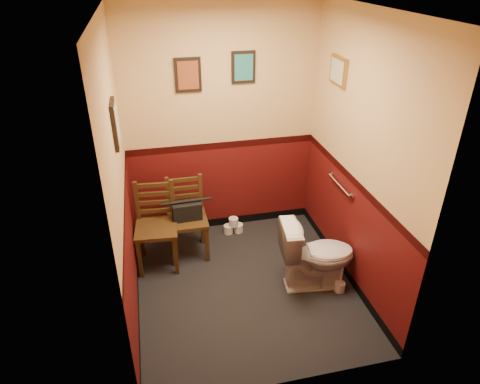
{
  "coord_description": "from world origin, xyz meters",
  "views": [
    {
      "loc": [
        -0.82,
        -3.36,
        3.06
      ],
      "look_at": [
        0.0,
        0.25,
        1.0
      ],
      "focal_mm": 32.0,
      "sensor_mm": 36.0,
      "label": 1
    }
  ],
  "objects": [
    {
      "name": "floor",
      "position": [
        0.0,
        0.0,
        0.0
      ],
      "size": [
        2.2,
        2.4,
        0.0
      ],
      "primitive_type": "cube",
      "color": "black",
      "rests_on": "ground"
    },
    {
      "name": "toilet_brush",
      "position": [
        0.94,
        -0.29,
        0.06
      ],
      "size": [
        0.11,
        0.11,
        0.38
      ],
      "color": "silver",
      "rests_on": "floor"
    },
    {
      "name": "framed_print_left",
      "position": [
        -1.08,
        0.1,
        1.85
      ],
      "size": [
        0.04,
        0.3,
        0.38
      ],
      "color": "black",
      "rests_on": "wall_left"
    },
    {
      "name": "chair_right",
      "position": [
        -0.5,
        0.74,
        0.46
      ],
      "size": [
        0.43,
        0.43,
        0.92
      ],
      "rotation": [
        0.0,
        0.0,
        -0.0
      ],
      "color": "#472F15",
      "rests_on": "floor"
    },
    {
      "name": "framed_print_back_a",
      "position": [
        -0.35,
        1.18,
        1.95
      ],
      "size": [
        0.28,
        0.04,
        0.36
      ],
      "color": "black",
      "rests_on": "wall_back"
    },
    {
      "name": "framed_print_back_b",
      "position": [
        0.25,
        1.18,
        2.0
      ],
      "size": [
        0.26,
        0.04,
        0.34
      ],
      "color": "black",
      "rests_on": "wall_back"
    },
    {
      "name": "wall_left",
      "position": [
        -1.1,
        0.0,
        1.35
      ],
      "size": [
        0.0,
        2.4,
        2.7
      ],
      "primitive_type": "cube",
      "rotation": [
        1.57,
        0.0,
        1.57
      ],
      "color": "#500F0E",
      "rests_on": "ground"
    },
    {
      "name": "chair_left",
      "position": [
        -0.85,
        0.62,
        0.48
      ],
      "size": [
        0.48,
        0.48,
        0.96
      ],
      "rotation": [
        0.0,
        0.0,
        -0.09
      ],
      "color": "#472F15",
      "rests_on": "floor"
    },
    {
      "name": "handbag",
      "position": [
        -0.5,
        0.7,
        0.58
      ],
      "size": [
        0.32,
        0.17,
        0.23
      ],
      "rotation": [
        0.0,
        0.0,
        0.04
      ],
      "color": "black",
      "rests_on": "chair_right"
    },
    {
      "name": "wall_back",
      "position": [
        0.0,
        1.2,
        1.35
      ],
      "size": [
        2.2,
        0.0,
        2.7
      ],
      "primitive_type": "cube",
      "rotation": [
        1.57,
        0.0,
        0.0
      ],
      "color": "#500F0E",
      "rests_on": "ground"
    },
    {
      "name": "wall_front",
      "position": [
        0.0,
        -1.2,
        1.35
      ],
      "size": [
        2.2,
        0.0,
        2.7
      ],
      "primitive_type": "cube",
      "rotation": [
        -1.57,
        0.0,
        0.0
      ],
      "color": "#500F0E",
      "rests_on": "ground"
    },
    {
      "name": "ceiling",
      "position": [
        0.0,
        0.0,
        2.7
      ],
      "size": [
        2.2,
        2.4,
        0.0
      ],
      "primitive_type": "cube",
      "rotation": [
        3.14,
        0.0,
        0.0
      ],
      "color": "silver",
      "rests_on": "ground"
    },
    {
      "name": "framed_print_right",
      "position": [
        1.08,
        0.6,
        2.05
      ],
      "size": [
        0.04,
        0.34,
        0.28
      ],
      "color": "olive",
      "rests_on": "wall_right"
    },
    {
      "name": "wall_right",
      "position": [
        1.1,
        0.0,
        1.35
      ],
      "size": [
        0.0,
        2.4,
        2.7
      ],
      "primitive_type": "cube",
      "rotation": [
        1.57,
        0.0,
        -1.57
      ],
      "color": "#500F0E",
      "rests_on": "ground"
    },
    {
      "name": "toilet",
      "position": [
        0.72,
        -0.12,
        0.38
      ],
      "size": [
        0.81,
        0.51,
        0.75
      ],
      "primitive_type": "imported",
      "rotation": [
        0.0,
        0.0,
        1.46
      ],
      "color": "white",
      "rests_on": "floor"
    },
    {
      "name": "tp_stack",
      "position": [
        0.09,
        1.0,
        0.09
      ],
      "size": [
        0.24,
        0.13,
        0.21
      ],
      "color": "silver",
      "rests_on": "floor"
    },
    {
      "name": "grab_bar",
      "position": [
        1.07,
        0.25,
        0.95
      ],
      "size": [
        0.05,
        0.56,
        0.06
      ],
      "color": "silver",
      "rests_on": "wall_right"
    }
  ]
}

